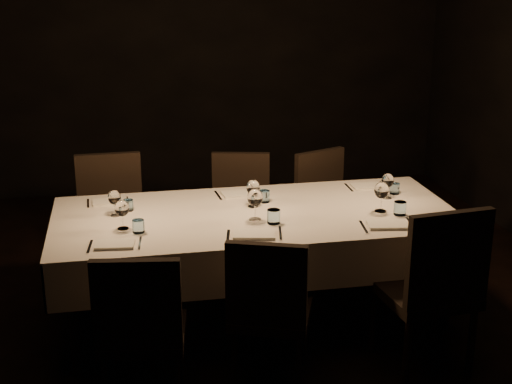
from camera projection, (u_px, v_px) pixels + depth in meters
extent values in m
cube|color=black|center=(256.00, 322.00, 4.70)|extent=(5.00, 6.00, 0.01)
cube|color=black|center=(198.00, 43.00, 7.04)|extent=(5.00, 0.01, 3.00)
cube|color=black|center=(256.00, 218.00, 4.48)|extent=(2.40, 1.00, 0.04)
cylinder|color=black|center=(75.00, 319.00, 4.00)|extent=(0.07, 0.07, 0.71)
cylinder|color=black|center=(81.00, 260.00, 4.78)|extent=(0.07, 0.07, 0.71)
cylinder|color=black|center=(446.00, 286.00, 4.41)|extent=(0.07, 0.07, 0.71)
cylinder|color=black|center=(396.00, 237.00, 5.19)|extent=(0.07, 0.07, 0.71)
cube|color=beige|center=(256.00, 214.00, 4.47)|extent=(2.52, 1.12, 0.01)
cube|color=beige|center=(241.00, 207.00, 5.03)|extent=(2.52, 0.01, 0.28)
cube|color=beige|center=(275.00, 271.00, 4.00)|extent=(2.52, 0.01, 0.28)
cube|color=beige|center=(441.00, 222.00, 4.74)|extent=(0.01, 1.12, 0.28)
cube|color=beige|center=(52.00, 250.00, 4.29)|extent=(0.01, 1.12, 0.28)
cylinder|color=black|center=(181.00, 352.00, 3.97)|extent=(0.04, 0.04, 0.38)
cylinder|color=black|center=(116.00, 354.00, 3.96)|extent=(0.04, 0.04, 0.38)
cube|color=black|center=(143.00, 334.00, 3.73)|extent=(0.49, 0.49, 0.06)
cube|color=black|center=(137.00, 305.00, 3.47)|extent=(0.44, 0.11, 0.47)
cube|color=white|center=(115.00, 244.00, 3.95)|extent=(0.23, 0.16, 0.02)
cube|color=silver|center=(90.00, 247.00, 3.93)|extent=(0.03, 0.20, 0.01)
cube|color=silver|center=(140.00, 243.00, 3.98)|extent=(0.03, 0.20, 0.01)
cylinder|color=silver|center=(138.00, 226.00, 4.13)|extent=(0.07, 0.07, 0.08)
cylinder|color=white|center=(123.00, 228.00, 4.20)|extent=(0.07, 0.07, 0.00)
cylinder|color=white|center=(123.00, 221.00, 4.19)|extent=(0.01, 0.01, 0.08)
ellipsoid|color=white|center=(122.00, 208.00, 4.17)|extent=(0.09, 0.09, 0.10)
cylinder|color=black|center=(304.00, 335.00, 4.16)|extent=(0.04, 0.04, 0.37)
cylinder|color=black|center=(298.00, 367.00, 3.83)|extent=(0.04, 0.04, 0.37)
cylinder|color=black|center=(246.00, 330.00, 4.21)|extent=(0.04, 0.04, 0.37)
cylinder|color=black|center=(235.00, 361.00, 3.89)|extent=(0.04, 0.04, 0.37)
cube|color=black|center=(271.00, 314.00, 3.96)|extent=(0.55, 0.55, 0.06)
cube|color=black|center=(266.00, 285.00, 3.70)|extent=(0.42, 0.20, 0.47)
cube|color=white|center=(254.00, 234.00, 4.09)|extent=(0.27, 0.20, 0.02)
cube|color=silver|center=(228.00, 237.00, 4.07)|extent=(0.06, 0.22, 0.01)
cube|color=silver|center=(280.00, 233.00, 4.12)|extent=(0.05, 0.22, 0.01)
cylinder|color=silver|center=(274.00, 216.00, 4.28)|extent=(0.08, 0.08, 0.09)
cylinder|color=white|center=(255.00, 219.00, 4.35)|extent=(0.07, 0.07, 0.00)
cylinder|color=white|center=(255.00, 212.00, 4.33)|extent=(0.01, 0.01, 0.09)
ellipsoid|color=white|center=(255.00, 198.00, 4.31)|extent=(0.10, 0.10, 0.11)
cylinder|color=black|center=(433.00, 310.00, 4.40)|extent=(0.04, 0.04, 0.43)
cylinder|color=black|center=(472.00, 343.00, 4.02)|extent=(0.04, 0.04, 0.43)
cylinder|color=black|center=(373.00, 320.00, 4.28)|extent=(0.04, 0.04, 0.43)
cylinder|color=black|center=(407.00, 354.00, 3.91)|extent=(0.04, 0.04, 0.43)
cube|color=black|center=(424.00, 293.00, 4.08)|extent=(0.54, 0.54, 0.06)
cube|color=black|center=(449.00, 259.00, 3.79)|extent=(0.49, 0.10, 0.53)
cube|color=white|center=(388.00, 225.00, 4.24)|extent=(0.25, 0.18, 0.02)
cube|color=silver|center=(364.00, 227.00, 4.22)|extent=(0.04, 0.21, 0.01)
cube|color=silver|center=(411.00, 224.00, 4.27)|extent=(0.04, 0.21, 0.01)
cylinder|color=silver|center=(400.00, 208.00, 4.43)|extent=(0.08, 0.08, 0.08)
cylinder|color=white|center=(380.00, 211.00, 4.50)|extent=(0.07, 0.07, 0.00)
cylinder|color=white|center=(381.00, 204.00, 4.48)|extent=(0.01, 0.01, 0.09)
ellipsoid|color=white|center=(382.00, 190.00, 4.45)|extent=(0.09, 0.09, 0.11)
cylinder|color=black|center=(87.00, 277.00, 4.90)|extent=(0.04, 0.04, 0.40)
cylinder|color=black|center=(88.00, 255.00, 5.25)|extent=(0.04, 0.04, 0.40)
cylinder|color=black|center=(143.00, 272.00, 4.98)|extent=(0.04, 0.04, 0.40)
cylinder|color=black|center=(140.00, 251.00, 5.33)|extent=(0.04, 0.04, 0.40)
cube|color=black|center=(113.00, 233.00, 5.04)|extent=(0.47, 0.47, 0.06)
cube|color=black|center=(109.00, 187.00, 5.14)|extent=(0.46, 0.06, 0.50)
cube|color=white|center=(108.00, 202.00, 4.65)|extent=(0.21, 0.14, 0.01)
cube|color=silver|center=(88.00, 204.00, 4.63)|extent=(0.02, 0.18, 0.01)
cube|color=silver|center=(128.00, 201.00, 4.68)|extent=(0.02, 0.18, 0.01)
cylinder|color=silver|center=(128.00, 205.00, 4.50)|extent=(0.07, 0.07, 0.07)
cylinder|color=white|center=(115.00, 215.00, 4.42)|extent=(0.06, 0.06, 0.00)
cylinder|color=white|center=(115.00, 209.00, 4.41)|extent=(0.01, 0.01, 0.08)
ellipsoid|color=white|center=(114.00, 197.00, 4.38)|extent=(0.08, 0.08, 0.09)
cylinder|color=black|center=(214.00, 260.00, 5.20)|extent=(0.04, 0.04, 0.38)
cylinder|color=black|center=(219.00, 242.00, 5.54)|extent=(0.04, 0.04, 0.38)
cylinder|color=black|center=(263.00, 261.00, 5.19)|extent=(0.04, 0.04, 0.38)
cylinder|color=black|center=(264.00, 242.00, 5.52)|extent=(0.04, 0.04, 0.38)
cube|color=black|center=(240.00, 224.00, 5.30)|extent=(0.52, 0.52, 0.06)
cube|color=black|center=(241.00, 183.00, 5.39)|extent=(0.43, 0.15, 0.47)
cube|color=white|center=(239.00, 194.00, 4.81)|extent=(0.23, 0.16, 0.02)
cube|color=silver|center=(218.00, 196.00, 4.79)|extent=(0.03, 0.20, 0.01)
cube|color=silver|center=(259.00, 193.00, 4.84)|extent=(0.03, 0.20, 0.01)
cylinder|color=silver|center=(264.00, 196.00, 4.66)|extent=(0.07, 0.07, 0.08)
cylinder|color=white|center=(253.00, 206.00, 4.58)|extent=(0.07, 0.07, 0.00)
cylinder|color=white|center=(253.00, 200.00, 4.57)|extent=(0.01, 0.01, 0.08)
ellipsoid|color=white|center=(253.00, 187.00, 4.54)|extent=(0.09, 0.09, 0.10)
cylinder|color=black|center=(329.00, 260.00, 5.21)|extent=(0.04, 0.04, 0.38)
cylinder|color=black|center=(300.00, 244.00, 5.49)|extent=(0.04, 0.04, 0.38)
cylinder|color=black|center=(365.00, 249.00, 5.39)|extent=(0.04, 0.04, 0.38)
cylinder|color=black|center=(336.00, 235.00, 5.67)|extent=(0.04, 0.04, 0.38)
cube|color=black|center=(333.00, 220.00, 5.37)|extent=(0.56, 0.56, 0.06)
cube|color=black|center=(319.00, 181.00, 5.44)|extent=(0.42, 0.21, 0.47)
cube|color=white|center=(367.00, 186.00, 4.98)|extent=(0.21, 0.13, 0.02)
cube|color=silver|center=(349.00, 188.00, 4.96)|extent=(0.02, 0.19, 0.01)
cube|color=silver|center=(385.00, 186.00, 5.00)|extent=(0.02, 0.19, 0.01)
cylinder|color=silver|center=(395.00, 189.00, 4.82)|extent=(0.07, 0.07, 0.07)
cylinder|color=white|center=(387.00, 198.00, 4.75)|extent=(0.06, 0.06, 0.00)
cylinder|color=white|center=(387.00, 192.00, 4.73)|extent=(0.01, 0.01, 0.08)
ellipsoid|color=white|center=(388.00, 180.00, 4.71)|extent=(0.08, 0.08, 0.10)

